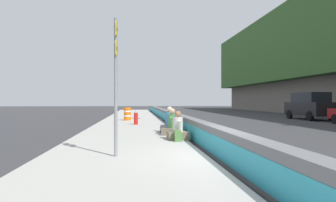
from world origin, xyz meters
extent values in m
plane|color=#353538|center=(0.00, 0.00, 0.00)|extent=(160.00, 160.00, 0.00)
cube|color=#A8A59E|center=(0.00, 2.65, 0.07)|extent=(80.00, 4.40, 0.14)
cube|color=slate|center=(0.00, 0.00, 0.42)|extent=(76.00, 0.44, 0.85)
cube|color=teal|center=(0.00, 0.23, 0.38)|extent=(74.48, 0.01, 0.54)
cylinder|color=gray|center=(0.28, 2.85, 1.94)|extent=(0.09, 0.09, 3.60)
cube|color=yellow|center=(0.28, 2.83, 3.44)|extent=(0.44, 0.02, 0.36)
cube|color=black|center=(0.28, 2.81, 3.44)|extent=(0.30, 0.01, 0.10)
cube|color=yellow|center=(0.28, 2.83, 2.94)|extent=(0.44, 0.02, 0.36)
cube|color=black|center=(0.28, 2.81, 2.94)|extent=(0.30, 0.01, 0.10)
cylinder|color=red|center=(10.44, 2.34, 0.50)|extent=(0.24, 0.24, 0.72)
cone|color=gray|center=(10.44, 2.34, 0.94)|extent=(0.26, 0.26, 0.16)
cylinder|color=gray|center=(10.44, 2.17, 0.54)|extent=(0.10, 0.12, 0.10)
cylinder|color=gray|center=(10.44, 2.51, 0.54)|extent=(0.10, 0.12, 0.10)
cube|color=#706651|center=(3.39, 0.77, 0.28)|extent=(0.70, 0.80, 0.29)
cylinder|color=beige|center=(3.39, 0.77, 0.70)|extent=(0.37, 0.37, 0.54)
sphere|color=#8E6647|center=(3.39, 0.77, 1.09)|extent=(0.24, 0.24, 0.24)
cylinder|color=beige|center=(3.60, 0.78, 0.65)|extent=(0.29, 0.14, 0.48)
cylinder|color=beige|center=(3.19, 0.76, 0.65)|extent=(0.29, 0.14, 0.48)
cube|color=#706651|center=(4.85, 0.80, 0.29)|extent=(0.90, 0.98, 0.30)
cylinder|color=#4C8951|center=(4.85, 0.80, 0.73)|extent=(0.39, 0.39, 0.57)
sphere|color=tan|center=(4.85, 0.80, 1.14)|extent=(0.25, 0.25, 0.25)
cylinder|color=#4C8951|center=(5.06, 0.74, 0.67)|extent=(0.32, 0.22, 0.50)
cylinder|color=#4C8951|center=(4.65, 0.87, 0.67)|extent=(0.32, 0.22, 0.50)
cube|color=#424247|center=(5.90, 0.80, 0.30)|extent=(0.82, 0.93, 0.32)
cylinder|color=#427FB7|center=(5.90, 0.80, 0.76)|extent=(0.40, 0.40, 0.60)
sphere|color=beige|center=(5.90, 0.80, 1.19)|extent=(0.26, 0.26, 0.26)
cylinder|color=#427FB7|center=(6.12, 0.77, 0.70)|extent=(0.32, 0.18, 0.53)
cylinder|color=#427FB7|center=(5.68, 0.82, 0.70)|extent=(0.32, 0.18, 0.53)
cube|color=#4C7A3D|center=(2.90, 0.85, 0.34)|extent=(0.32, 0.22, 0.40)
cube|color=#4C7A3D|center=(2.90, 0.71, 0.28)|extent=(0.22, 0.06, 0.20)
cylinder|color=orange|center=(14.35, 2.97, 0.61)|extent=(0.52, 0.52, 0.95)
cylinder|color=white|center=(14.35, 2.97, 0.80)|extent=(0.54, 0.54, 0.10)
cylinder|color=white|center=(14.35, 2.97, 0.47)|extent=(0.54, 0.54, 0.10)
cylinder|color=black|center=(11.30, -11.30, 0.33)|extent=(0.66, 0.23, 0.66)
cube|color=black|center=(15.72, -12.16, 0.93)|extent=(4.81, 1.94, 1.10)
cube|color=black|center=(15.62, -12.16, 1.88)|extent=(3.11, 1.74, 0.80)
cylinder|color=black|center=(17.26, -11.25, 0.38)|extent=(0.76, 0.22, 0.76)
cylinder|color=black|center=(17.25, -13.09, 0.38)|extent=(0.76, 0.22, 0.76)
cylinder|color=black|center=(14.18, -11.23, 0.38)|extent=(0.76, 0.22, 0.76)
cylinder|color=black|center=(14.18, -13.08, 0.38)|extent=(0.76, 0.22, 0.76)
camera|label=1|loc=(-7.42, 2.31, 1.59)|focal=31.27mm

